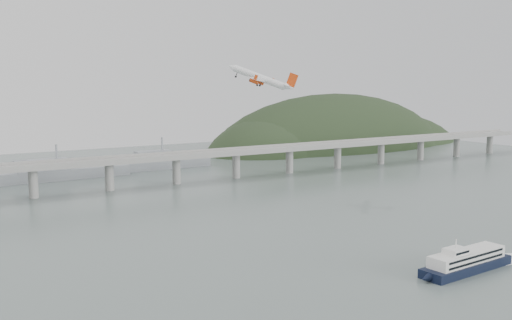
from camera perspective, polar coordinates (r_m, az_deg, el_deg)
ground at (r=263.12m, az=6.31°, el=-9.19°), size 900.00×900.00×0.00m
bridge at (r=431.39m, az=-10.18°, el=-0.20°), size 800.00×22.00×23.90m
headland at (r=695.64m, az=8.28°, el=-0.23°), size 365.00×155.00×156.00m
ferry at (r=257.15m, az=19.41°, el=-9.10°), size 75.73×16.66×14.28m
airliner at (r=351.12m, az=0.48°, el=7.79°), size 33.40×34.98×17.66m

